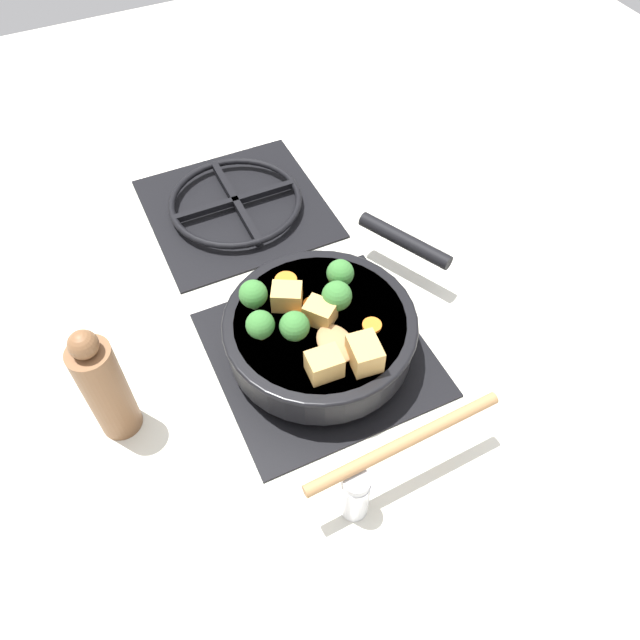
{
  "coord_description": "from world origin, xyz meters",
  "views": [
    {
      "loc": [
        -0.23,
        -0.49,
        0.77
      ],
      "look_at": [
        0.0,
        0.0,
        0.08
      ],
      "focal_mm": 35.0,
      "sensor_mm": 36.0,
      "label": 1
    }
  ],
  "objects_px": {
    "skillet_pan": "(321,330)",
    "wooden_spoon": "(376,400)",
    "pepper_mill": "(105,387)",
    "salt_shaker": "(355,495)"
  },
  "relations": [
    {
      "from": "salt_shaker",
      "to": "pepper_mill",
      "type": "bearing_deg",
      "value": 133.71
    },
    {
      "from": "pepper_mill",
      "to": "salt_shaker",
      "type": "height_order",
      "value": "pepper_mill"
    },
    {
      "from": "salt_shaker",
      "to": "wooden_spoon",
      "type": "bearing_deg",
      "value": 50.0
    },
    {
      "from": "skillet_pan",
      "to": "wooden_spoon",
      "type": "bearing_deg",
      "value": -88.41
    },
    {
      "from": "skillet_pan",
      "to": "wooden_spoon",
      "type": "xyz_separation_m",
      "value": [
        0.0,
        -0.15,
        0.03
      ]
    },
    {
      "from": "pepper_mill",
      "to": "wooden_spoon",
      "type": "bearing_deg",
      "value": -28.26
    },
    {
      "from": "skillet_pan",
      "to": "pepper_mill",
      "type": "height_order",
      "value": "pepper_mill"
    },
    {
      "from": "pepper_mill",
      "to": "skillet_pan",
      "type": "bearing_deg",
      "value": -2.18
    },
    {
      "from": "skillet_pan",
      "to": "wooden_spoon",
      "type": "height_order",
      "value": "wooden_spoon"
    },
    {
      "from": "wooden_spoon",
      "to": "salt_shaker",
      "type": "relative_size",
      "value": 3.11
    }
  ]
}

